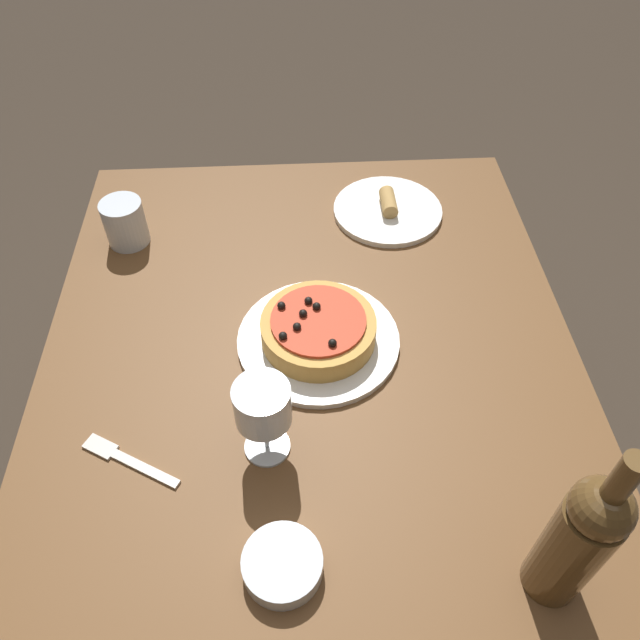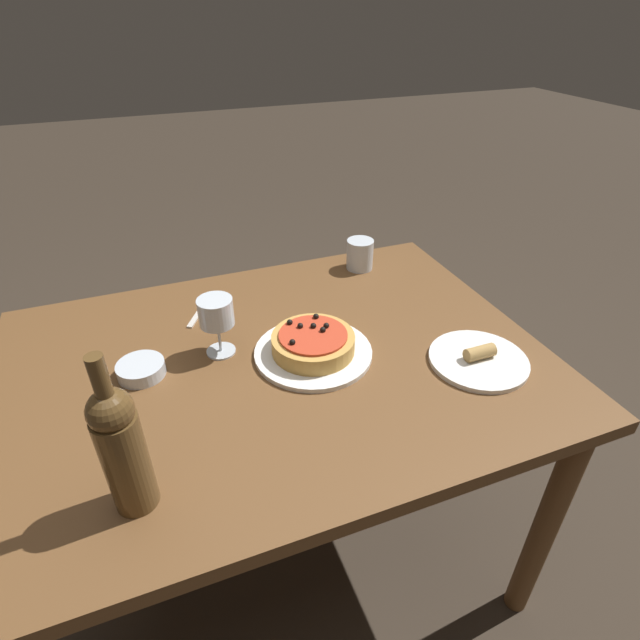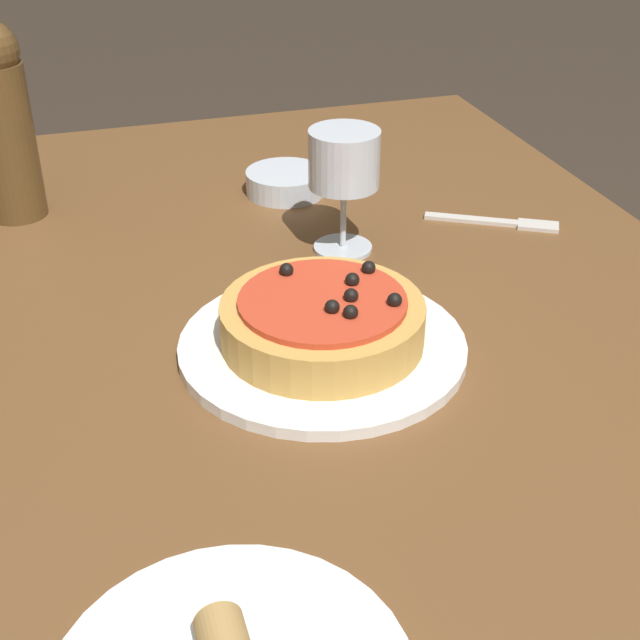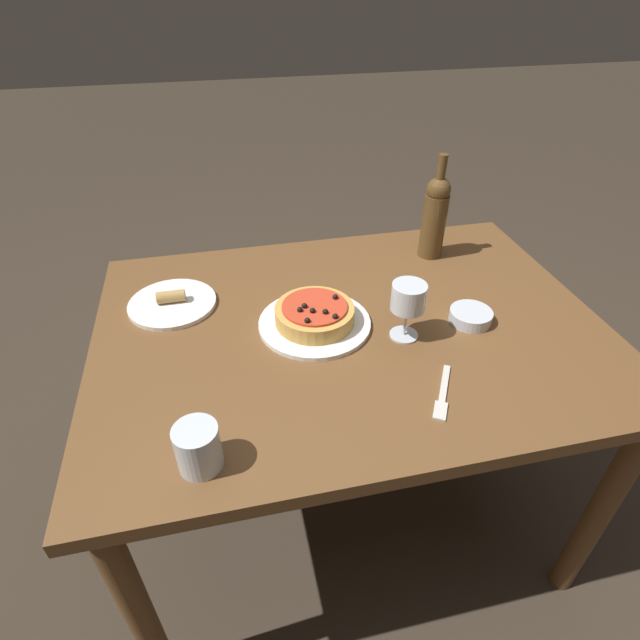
{
  "view_description": "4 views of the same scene",
  "coord_description": "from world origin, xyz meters",
  "px_view_note": "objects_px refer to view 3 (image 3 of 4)",
  "views": [
    {
      "loc": [
        0.6,
        -0.02,
        1.59
      ],
      "look_at": [
        -0.08,
        0.02,
        0.83
      ],
      "focal_mm": 35.0,
      "sensor_mm": 36.0,
      "label": 1
    },
    {
      "loc": [
        0.23,
        0.9,
        1.48
      ],
      "look_at": [
        -0.12,
        -0.01,
        0.83
      ],
      "focal_mm": 28.0,
      "sensor_mm": 36.0,
      "label": 2
    },
    {
      "loc": [
        -0.78,
        0.23,
        1.24
      ],
      "look_at": [
        -0.12,
        0.03,
        0.82
      ],
      "focal_mm": 50.0,
      "sensor_mm": 36.0,
      "label": 3
    },
    {
      "loc": [
        -0.29,
        -0.95,
        1.51
      ],
      "look_at": [
        -0.08,
        -0.02,
        0.8
      ],
      "focal_mm": 28.0,
      "sensor_mm": 36.0,
      "label": 4
    }
  ],
  "objects_px": {
    "fork": "(500,222)",
    "pizza": "(323,320)",
    "dinner_plate": "(322,346)",
    "dining_table": "(311,379)",
    "wine_glass": "(344,164)",
    "side_bowl": "(285,182)",
    "wine_bottle": "(1,115)"
  },
  "relations": [
    {
      "from": "pizza",
      "to": "wine_bottle",
      "type": "bearing_deg",
      "value": 33.42
    },
    {
      "from": "pizza",
      "to": "wine_bottle",
      "type": "xyz_separation_m",
      "value": [
        0.42,
        0.28,
        0.1
      ]
    },
    {
      "from": "wine_bottle",
      "to": "side_bowl",
      "type": "height_order",
      "value": "wine_bottle"
    },
    {
      "from": "wine_bottle",
      "to": "fork",
      "type": "xyz_separation_m",
      "value": [
        -0.21,
        -0.57,
        -0.13
      ]
    },
    {
      "from": "pizza",
      "to": "wine_glass",
      "type": "xyz_separation_m",
      "value": [
        0.2,
        -0.09,
        0.07
      ]
    },
    {
      "from": "side_bowl",
      "to": "fork",
      "type": "height_order",
      "value": "side_bowl"
    },
    {
      "from": "dinner_plate",
      "to": "pizza",
      "type": "bearing_deg",
      "value": -87.09
    },
    {
      "from": "pizza",
      "to": "side_bowl",
      "type": "xyz_separation_m",
      "value": [
        0.38,
        -0.07,
        -0.02
      ]
    },
    {
      "from": "pizza",
      "to": "wine_bottle",
      "type": "height_order",
      "value": "wine_bottle"
    },
    {
      "from": "dining_table",
      "to": "wine_glass",
      "type": "xyz_separation_m",
      "value": [
        0.11,
        -0.07,
        0.2
      ]
    },
    {
      "from": "dining_table",
      "to": "fork",
      "type": "height_order",
      "value": "fork"
    },
    {
      "from": "dinner_plate",
      "to": "pizza",
      "type": "relative_size",
      "value": 1.43
    },
    {
      "from": "dinner_plate",
      "to": "wine_bottle",
      "type": "height_order",
      "value": "wine_bottle"
    },
    {
      "from": "side_bowl",
      "to": "dining_table",
      "type": "bearing_deg",
      "value": 169.84
    },
    {
      "from": "dinner_plate",
      "to": "pizza",
      "type": "distance_m",
      "value": 0.03
    },
    {
      "from": "dining_table",
      "to": "dinner_plate",
      "type": "distance_m",
      "value": 0.14
    },
    {
      "from": "dinner_plate",
      "to": "pizza",
      "type": "height_order",
      "value": "pizza"
    },
    {
      "from": "wine_bottle",
      "to": "fork",
      "type": "distance_m",
      "value": 0.62
    },
    {
      "from": "wine_glass",
      "to": "side_bowl",
      "type": "xyz_separation_m",
      "value": [
        0.18,
        0.02,
        -0.09
      ]
    },
    {
      "from": "side_bowl",
      "to": "fork",
      "type": "xyz_separation_m",
      "value": [
        -0.17,
        -0.23,
        -0.01
      ]
    },
    {
      "from": "fork",
      "to": "pizza",
      "type": "bearing_deg",
      "value": -115.08
    },
    {
      "from": "dinner_plate",
      "to": "fork",
      "type": "height_order",
      "value": "dinner_plate"
    },
    {
      "from": "wine_glass",
      "to": "fork",
      "type": "bearing_deg",
      "value": -87.5
    },
    {
      "from": "wine_glass",
      "to": "pizza",
      "type": "bearing_deg",
      "value": 156.58
    },
    {
      "from": "dining_table",
      "to": "pizza",
      "type": "xyz_separation_m",
      "value": [
        -0.09,
        0.01,
        0.13
      ]
    },
    {
      "from": "pizza",
      "to": "wine_glass",
      "type": "relative_size",
      "value": 1.34
    },
    {
      "from": "dinner_plate",
      "to": "fork",
      "type": "bearing_deg",
      "value": -54.69
    },
    {
      "from": "pizza",
      "to": "fork",
      "type": "relative_size",
      "value": 1.27
    },
    {
      "from": "dining_table",
      "to": "fork",
      "type": "distance_m",
      "value": 0.32
    },
    {
      "from": "dinner_plate",
      "to": "wine_bottle",
      "type": "distance_m",
      "value": 0.52
    },
    {
      "from": "fork",
      "to": "dining_table",
      "type": "bearing_deg",
      "value": -127.21
    },
    {
      "from": "dining_table",
      "to": "wine_glass",
      "type": "bearing_deg",
      "value": -33.06
    }
  ]
}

